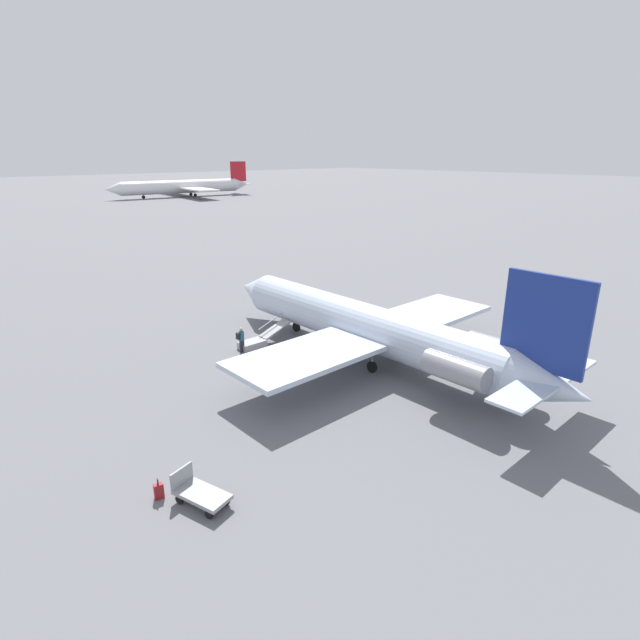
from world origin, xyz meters
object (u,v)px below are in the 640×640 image
object	(u,v)px
suitcase	(159,491)
passenger	(241,338)
luggage_cart	(200,493)
boarding_stairs	(257,341)
airplane_far_center	(184,186)
airplane_main	(374,328)

from	to	relation	value
suitcase	passenger	bearing A→B (deg)	-45.76
luggage_cart	suitcase	world-z (taller)	luggage_cart
boarding_stairs	airplane_far_center	bearing A→B (deg)	64.21
boarding_stairs	luggage_cart	distance (m)	16.32
airplane_far_center	boarding_stairs	distance (m)	128.59
boarding_stairs	suitcase	bearing A→B (deg)	-139.18
boarding_stairs	luggage_cart	xyz separation A→B (m)	(-11.97, 11.10, 0.07)
boarding_stairs	airplane_main	bearing A→B (deg)	-60.95
airplane_far_center	suitcase	bearing A→B (deg)	68.23
suitcase	boarding_stairs	bearing A→B (deg)	-48.79
luggage_cart	suitcase	bearing A→B (deg)	22.09
passenger	luggage_cart	world-z (taller)	passenger
airplane_main	airplane_far_center	xyz separation A→B (m)	(123.27, -51.13, 0.72)
luggage_cart	suitcase	xyz separation A→B (m)	(1.33, 1.05, -0.13)
airplane_main	luggage_cart	xyz separation A→B (m)	(-4.83, 15.13, -1.82)
airplane_main	passenger	distance (m)	8.92
airplane_far_center	suitcase	distance (m)	143.56
airplane_far_center	luggage_cart	distance (m)	144.24
airplane_far_center	luggage_cart	world-z (taller)	airplane_far_center
boarding_stairs	suitcase	distance (m)	16.15
passenger	airplane_far_center	bearing A→B (deg)	63.69
airplane_main	luggage_cart	world-z (taller)	airplane_main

